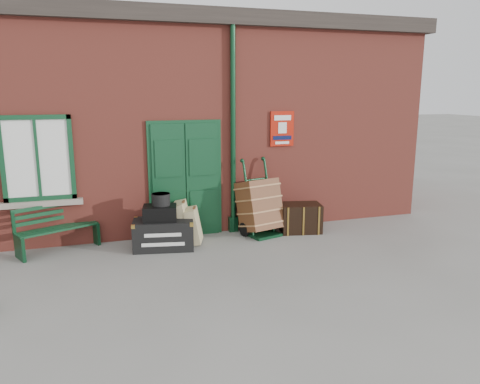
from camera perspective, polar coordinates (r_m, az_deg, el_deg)
name	(u,v)px	position (r m, az deg, el deg)	size (l,w,h in m)	color
ground	(221,258)	(8.08, -2.29, -8.06)	(80.00, 80.00, 0.00)	gray
station_building	(180,119)	(11.00, -7.35, 8.82)	(10.30, 4.30, 4.36)	#A34134
bench	(56,227)	(8.96, -21.50, -3.98)	(1.44, 0.97, 0.86)	#103B20
houdini_trunk	(164,234)	(8.58, -9.30, -5.10)	(1.07, 0.59, 0.53)	black
strongbox	(160,213)	(8.47, -9.73, -2.54)	(0.59, 0.43, 0.27)	black
hatbox	(161,199)	(8.44, -9.62, -0.90)	(0.32, 0.32, 0.21)	black
suitcase_back	(183,222)	(8.85, -6.97, -3.65)	(0.22, 0.54, 0.76)	tan
suitcase_front	(194,225)	(8.80, -5.68, -4.08)	(0.19, 0.49, 0.65)	tan
porter_trolley	(260,206)	(9.23, 2.40, -1.75)	(0.89, 0.93, 1.47)	#0C311A
dark_trunk	(300,218)	(9.53, 7.37, -3.14)	(0.80, 0.52, 0.58)	black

